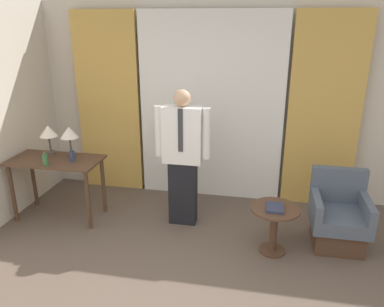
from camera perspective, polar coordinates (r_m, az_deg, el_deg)
The scene contains 13 objects.
wall_back at distance 5.29m, azimuth 3.06°, elevation 7.76°, with size 10.00×0.06×2.70m.
curtain_sheer_center at distance 5.18m, azimuth 2.84°, elevation 6.82°, with size 1.98×0.06×2.58m.
curtain_drape_left at distance 5.59m, azimuth -12.61°, elevation 7.32°, with size 0.92×0.06×2.58m.
curtain_drape_right at distance 5.19m, azimuth 19.46°, elevation 5.74°, with size 0.92×0.06×2.58m.
desk at distance 5.03m, azimuth -19.95°, elevation -2.18°, with size 1.14×0.57×0.80m.
table_lamp_left at distance 5.09m, azimuth -21.04°, elevation 2.98°, with size 0.22×0.22×0.39m.
table_lamp_right at distance 4.95m, azimuth -18.20°, elevation 2.85°, with size 0.22×0.22×0.39m.
bottle_near_edge at distance 4.80m, azimuth -21.45°, elevation -0.88°, with size 0.07×0.07×0.17m.
bottle_by_lamp at distance 4.81m, azimuth -17.80°, elevation -0.37°, with size 0.07×0.07×0.17m.
person at distance 4.50m, azimuth -1.43°, elevation -0.09°, with size 0.67×0.22×1.70m.
armchair at distance 4.61m, azimuth 21.37°, elevation -9.24°, with size 0.61×0.64×0.85m.
side_table at distance 4.23m, azimuth 12.42°, elevation -10.17°, with size 0.53×0.53×0.54m.
book at distance 4.11m, azimuth 12.52°, elevation -8.07°, with size 0.18×0.23×0.03m.
Camera 1 is at (0.71, -2.27, 2.45)m, focal length 35.00 mm.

